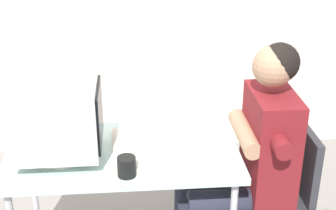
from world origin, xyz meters
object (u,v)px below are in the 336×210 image
object	(u,v)px
crt_monitor	(57,117)
desk_mug	(127,166)
keyboard	(127,149)
desk	(123,160)
office_chair	(280,189)
person_seated	(250,153)

from	to	relation	value
crt_monitor	desk_mug	world-z (taller)	crt_monitor
crt_monitor	desk_mug	bearing A→B (deg)	-30.28
keyboard	desk_mug	bearing A→B (deg)	-89.98
desk	desk_mug	bearing A→B (deg)	-85.22
office_chair	person_seated	bearing A→B (deg)	-180.00
crt_monitor	keyboard	bearing A→B (deg)	5.65
crt_monitor	desk_mug	distance (m)	0.42
desk	desk_mug	distance (m)	0.27
keyboard	desk	bearing A→B (deg)	141.65
person_seated	keyboard	bearing A→B (deg)	177.63
desk	keyboard	bearing A→B (deg)	-38.35
desk	person_seated	distance (m)	0.67
crt_monitor	desk_mug	xyz separation A→B (m)	(0.33, -0.19, -0.18)
crt_monitor	office_chair	xyz separation A→B (m)	(1.16, 0.01, -0.49)
office_chair	person_seated	distance (m)	0.30
desk	keyboard	world-z (taller)	keyboard
crt_monitor	person_seated	world-z (taller)	person_seated
keyboard	office_chair	size ratio (longest dim) A/B	0.54
desk	person_seated	size ratio (longest dim) A/B	0.92
desk	crt_monitor	bearing A→B (deg)	-171.09
desk	keyboard	size ratio (longest dim) A/B	2.64
office_chair	desk_mug	size ratio (longest dim) A/B	8.44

